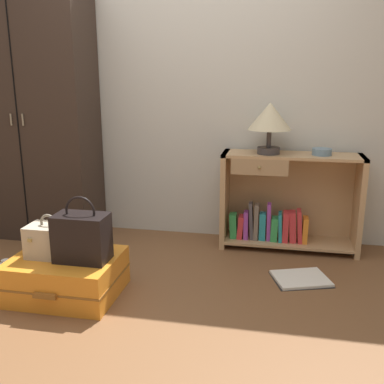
% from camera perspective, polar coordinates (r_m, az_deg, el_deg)
% --- Properties ---
extents(ground_plane, '(9.00, 9.00, 0.00)m').
position_cam_1_polar(ground_plane, '(2.62, -7.30, -15.91)').
color(ground_plane, brown).
extents(back_wall, '(6.40, 0.10, 2.60)m').
position_cam_1_polar(back_wall, '(3.71, -0.46, 14.28)').
color(back_wall, beige).
rests_on(back_wall, ground_plane).
extents(wardrobe, '(0.99, 0.47, 2.01)m').
position_cam_1_polar(wardrobe, '(3.90, -19.78, 9.10)').
color(wardrobe, '#33261E').
rests_on(wardrobe, ground_plane).
extents(bookshelf, '(1.06, 0.33, 0.76)m').
position_cam_1_polar(bookshelf, '(3.55, 11.88, -1.56)').
color(bookshelf, tan).
rests_on(bookshelf, ground_plane).
extents(table_lamp, '(0.33, 0.33, 0.38)m').
position_cam_1_polar(table_lamp, '(3.38, 10.00, 9.32)').
color(table_lamp, '#3D3838').
rests_on(table_lamp, bookshelf).
extents(bowl, '(0.14, 0.14, 0.05)m').
position_cam_1_polar(bowl, '(3.44, 16.40, 4.99)').
color(bowl, slate).
rests_on(bowl, bookshelf).
extents(suitcase_large, '(0.65, 0.54, 0.25)m').
position_cam_1_polar(suitcase_large, '(2.91, -15.85, -10.33)').
color(suitcase_large, orange).
rests_on(suitcase_large, ground_plane).
extents(train_case, '(0.26, 0.20, 0.27)m').
position_cam_1_polar(train_case, '(2.87, -17.87, -5.95)').
color(train_case, '#B7A88E').
rests_on(train_case, suitcase_large).
extents(handbag, '(0.32, 0.19, 0.40)m').
position_cam_1_polar(handbag, '(2.73, -14.01, -5.65)').
color(handbag, black).
rests_on(handbag, suitcase_large).
extents(bottle, '(0.08, 0.08, 0.20)m').
position_cam_1_polar(bottle, '(3.12, -22.76, -9.89)').
color(bottle, white).
rests_on(bottle, ground_plane).
extents(open_book_on_floor, '(0.44, 0.39, 0.02)m').
position_cam_1_polar(open_book_on_floor, '(3.12, 13.85, -10.80)').
color(open_book_on_floor, white).
rests_on(open_book_on_floor, ground_plane).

